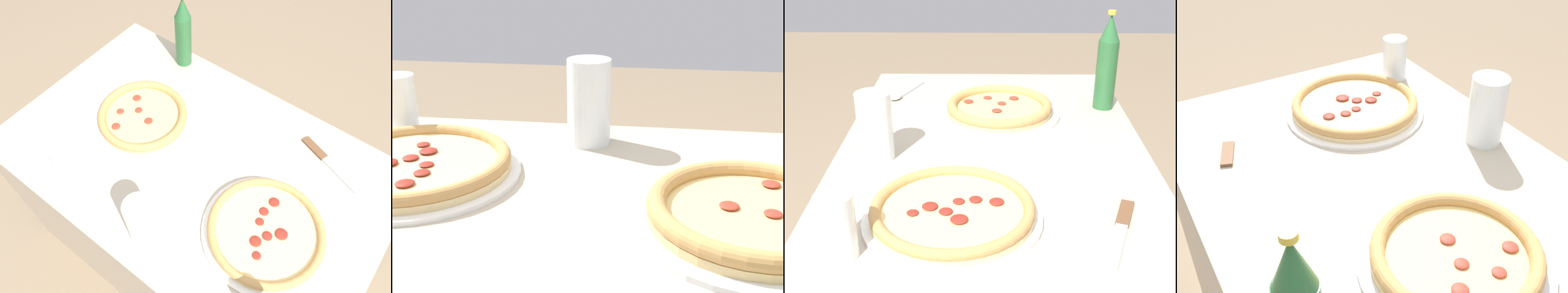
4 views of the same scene
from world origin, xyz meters
The scene contains 8 objects.
ground_plane centered at (0.00, 0.00, 0.00)m, with size 8.00×8.00×0.00m, color #847056.
table centered at (0.00, 0.00, 0.36)m, with size 1.14×0.73×0.72m.
pizza_salami centered at (-0.29, 0.08, 0.74)m, with size 0.34×0.34×0.04m.
pizza_veggie centered at (0.22, -0.02, 0.74)m, with size 0.32×0.32×0.04m.
glass_water centered at (-0.04, 0.26, 0.79)m, with size 0.08×0.08×0.16m.
beer_bottle centered at (0.28, -0.31, 0.85)m, with size 0.06×0.06×0.27m.
knife centered at (-0.32, -0.23, 0.73)m, with size 0.21×0.10×0.01m.
spoon centered at (0.37, 0.27, 0.73)m, with size 0.17×0.09×0.02m.
Camera 1 is at (-0.38, 0.49, 1.69)m, focal length 35.00 mm.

